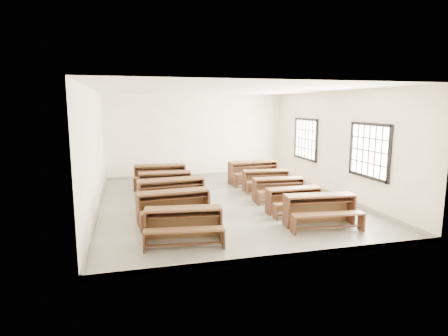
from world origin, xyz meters
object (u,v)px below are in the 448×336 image
object	(u,v)px
desk_set_6	(294,198)
desk_set_2	(172,191)
desk_set_3	(165,182)
desk_set_7	(279,187)
desk_set_0	(184,222)
desk_set_1	(174,204)
desk_set_4	(160,174)
desk_set_5	(320,208)
desk_set_8	(266,179)
desk_set_9	(253,170)

from	to	relation	value
desk_set_6	desk_set_2	bearing A→B (deg)	155.77
desk_set_3	desk_set_7	bearing A→B (deg)	-22.56
desk_set_0	desk_set_1	xyz separation A→B (m)	(-0.04, 1.33, 0.04)
desk_set_4	desk_set_5	bearing A→B (deg)	-53.84
desk_set_1	desk_set_6	xyz separation A→B (m)	(3.14, 0.04, -0.06)
desk_set_3	desk_set_6	bearing A→B (deg)	-39.44
desk_set_1	desk_set_2	size ratio (longest dim) A/B	0.95
desk_set_4	desk_set_7	distance (m)	4.21
desk_set_0	desk_set_5	bearing A→B (deg)	11.02
desk_set_3	desk_set_8	bearing A→B (deg)	0.39
desk_set_3	desk_set_4	distance (m)	1.20
desk_set_4	desk_set_8	world-z (taller)	desk_set_4
desk_set_0	desk_set_7	world-z (taller)	desk_set_0
desk_set_8	desk_set_0	bearing A→B (deg)	-124.56
desk_set_2	desk_set_4	xyz separation A→B (m)	(-0.06, 2.76, -0.01)
desk_set_0	desk_set_5	distance (m)	3.22
desk_set_0	desk_set_2	distance (m)	2.63
desk_set_1	desk_set_9	size ratio (longest dim) A/B	0.97
desk_set_7	desk_set_9	world-z (taller)	desk_set_9
desk_set_2	desk_set_3	distance (m)	1.56
desk_set_6	desk_set_9	world-z (taller)	desk_set_9
desk_set_1	desk_set_7	size ratio (longest dim) A/B	1.15
desk_set_5	desk_set_7	world-z (taller)	desk_set_5
desk_set_2	desk_set_5	xyz separation A→B (m)	(3.14, -2.40, -0.04)
desk_set_2	desk_set_8	size ratio (longest dim) A/B	1.21
desk_set_6	desk_set_8	bearing A→B (deg)	83.14
desk_set_7	desk_set_9	xyz separation A→B (m)	(0.11, 2.59, 0.07)
desk_set_4	desk_set_2	bearing A→B (deg)	-84.43
desk_set_7	desk_set_8	world-z (taller)	desk_set_7
desk_set_4	desk_set_7	bearing A→B (deg)	-36.08
desk_set_0	desk_set_5	size ratio (longest dim) A/B	0.97
desk_set_3	desk_set_5	size ratio (longest dim) A/B	0.97
desk_set_0	desk_set_7	size ratio (longest dim) A/B	1.07
desk_set_3	desk_set_5	distance (m)	5.07
desk_set_0	desk_set_6	world-z (taller)	desk_set_0
desk_set_0	desk_set_9	bearing A→B (deg)	64.62
desk_set_0	desk_set_2	xyz separation A→B (m)	(0.07, 2.63, 0.06)
desk_set_4	desk_set_5	size ratio (longest dim) A/B	1.05
desk_set_1	desk_set_3	world-z (taller)	desk_set_1
desk_set_3	desk_set_6	size ratio (longest dim) A/B	1.12
desk_set_4	desk_set_6	xyz separation A→B (m)	(3.09, -4.02, -0.07)
desk_set_4	desk_set_5	world-z (taller)	desk_set_4
desk_set_0	desk_set_2	bearing A→B (deg)	95.42
desk_set_8	desk_set_9	bearing A→B (deg)	95.91
desk_set_6	desk_set_4	bearing A→B (deg)	125.84
desk_set_0	desk_set_1	bearing A→B (deg)	98.53
desk_set_5	desk_set_8	xyz separation A→B (m)	(0.13, 3.80, -0.04)
desk_set_5	desk_set_8	world-z (taller)	desk_set_5
desk_set_0	desk_set_3	world-z (taller)	desk_set_3
desk_set_5	desk_set_9	distance (m)	5.03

